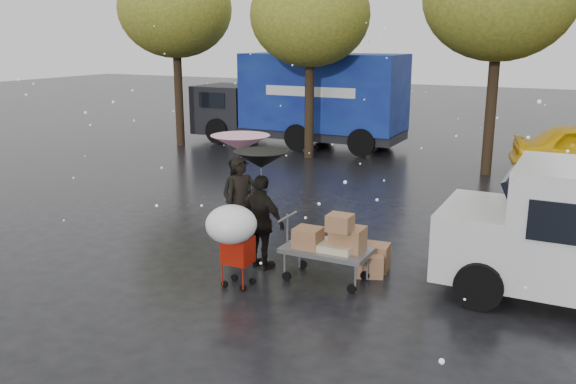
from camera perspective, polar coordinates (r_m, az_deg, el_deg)
The scene contains 12 objects.
ground at distance 11.30m, azimuth -3.17°, elevation -7.00°, with size 90.00×90.00×0.00m, color black.
person_pink at distance 12.12m, azimuth -4.36°, elevation -0.99°, with size 0.67×0.44×1.82m, color black.
person_middle at distance 12.89m, azimuth -4.62°, elevation -0.46°, with size 0.80×0.63×1.65m, color black.
person_black at distance 10.97m, azimuth -2.46°, elevation -2.86°, with size 1.02×0.42×1.74m, color black.
umbrella_pink at distance 11.86m, azimuth -4.47°, elevation 4.59°, with size 1.16×1.16×2.26m.
umbrella_black at distance 10.68m, azimuth -2.53°, elevation 3.03°, with size 0.97×0.97×2.17m.
vendor_cart at distance 10.42m, azimuth 4.02°, elevation -4.64°, with size 1.52×0.80×1.27m.
shopping_cart at distance 10.00m, azimuth -5.23°, elevation -3.45°, with size 0.84×0.84×1.46m.
blue_truck at distance 23.58m, azimuth 1.43°, elevation 8.61°, with size 8.30×2.60×3.50m.
box_ground_near at distance 11.18m, azimuth 8.02°, elevation -6.03°, with size 0.54×0.43×0.48m, color brown.
box_ground_far at distance 10.91m, azimuth 7.57°, elevation -6.81°, with size 0.50×0.39×0.39m, color brown.
tree_row at distance 19.98m, azimuth 10.38°, elevation 16.74°, with size 21.60×4.40×7.12m.
Camera 1 is at (5.27, -9.12, 4.11)m, focal length 38.00 mm.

